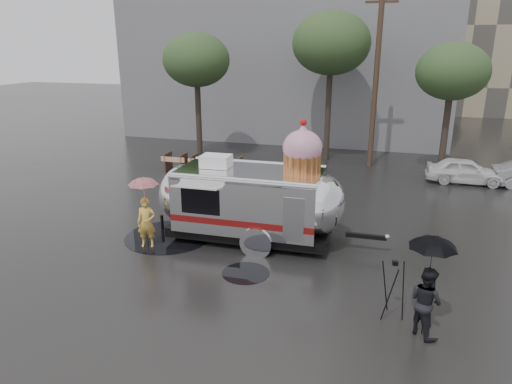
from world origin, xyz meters
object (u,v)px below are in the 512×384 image
(person_right, at_px, (426,302))
(person_left, at_px, (147,223))
(airstream_trailer, at_px, (253,198))
(tripod, at_px, (393,284))

(person_right, bearing_deg, person_left, 30.16)
(airstream_trailer, height_order, person_left, airstream_trailer)
(airstream_trailer, height_order, person_right, airstream_trailer)
(person_right, relative_size, tripod, 1.12)
(person_left, height_order, tripod, person_left)
(tripod, bearing_deg, airstream_trailer, 127.39)
(airstream_trailer, height_order, tripod, airstream_trailer)
(airstream_trailer, relative_size, tripod, 5.30)
(person_left, bearing_deg, person_right, -34.72)
(tripod, bearing_deg, person_left, 150.49)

